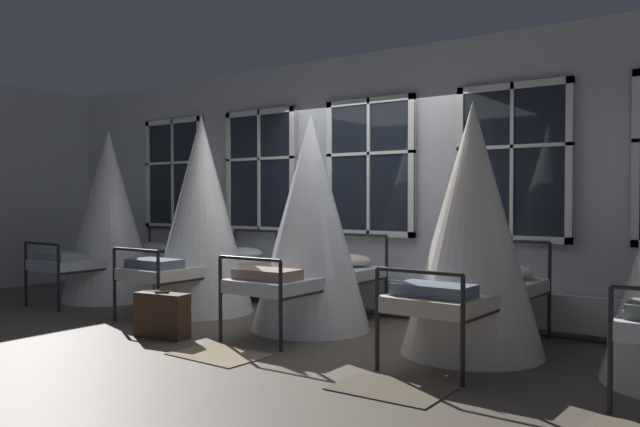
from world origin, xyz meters
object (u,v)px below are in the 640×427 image
cot_second (202,217)px  cot_first (109,218)px  suitcase_dark (162,315)px  cot_fourth (472,232)px  cot_third (311,225)px

cot_second → cot_first: bearing=91.7°
cot_first → cot_second: size_ratio=0.96×
cot_second → suitcase_dark: (0.75, -1.24, -0.93)m
cot_second → cot_fourth: cot_second is taller
cot_second → cot_third: cot_second is taller
cot_first → cot_fourth: bearing=-89.8°
cot_third → cot_first: bearing=89.2°
cot_first → cot_third: size_ratio=1.02×
cot_fourth → suitcase_dark: cot_fourth is taller
suitcase_dark → cot_fourth: bearing=14.9°
cot_first → suitcase_dark: 2.87m
suitcase_dark → cot_second: bearing=112.4°
cot_third → cot_fourth: size_ratio=1.01×
cot_second → cot_third: (1.67, -0.03, -0.06)m
cot_fourth → suitcase_dark: 3.09m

